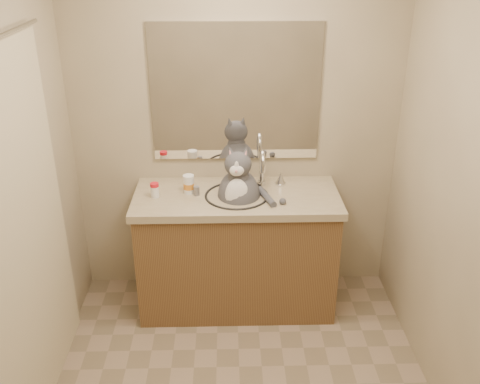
{
  "coord_description": "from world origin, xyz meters",
  "views": [
    {
      "loc": [
        -0.06,
        -2.17,
        2.35
      ],
      "look_at": [
        0.01,
        0.65,
        1.02
      ],
      "focal_mm": 40.0,
      "sensor_mm": 36.0,
      "label": 1
    }
  ],
  "objects_px": {
    "pill_bottle_orange": "(189,184)",
    "grey_canister": "(196,191)",
    "pill_bottle_redcap": "(155,190)",
    "cat": "(239,193)"
  },
  "relations": [
    {
      "from": "pill_bottle_orange",
      "to": "grey_canister",
      "type": "bearing_deg",
      "value": -36.61
    },
    {
      "from": "pill_bottle_orange",
      "to": "grey_canister",
      "type": "relative_size",
      "value": 2.01
    },
    {
      "from": "pill_bottle_redcap",
      "to": "grey_canister",
      "type": "relative_size",
      "value": 1.57
    },
    {
      "from": "pill_bottle_redcap",
      "to": "grey_canister",
      "type": "xyz_separation_m",
      "value": [
        0.27,
        0.02,
        -0.02
      ]
    },
    {
      "from": "cat",
      "to": "pill_bottle_redcap",
      "type": "bearing_deg",
      "value": -172.2
    },
    {
      "from": "pill_bottle_redcap",
      "to": "cat",
      "type": "bearing_deg",
      "value": -0.16
    },
    {
      "from": "grey_canister",
      "to": "cat",
      "type": "bearing_deg",
      "value": -4.5
    },
    {
      "from": "pill_bottle_redcap",
      "to": "grey_canister",
      "type": "bearing_deg",
      "value": 4.33
    },
    {
      "from": "cat",
      "to": "grey_canister",
      "type": "distance_m",
      "value": 0.28
    },
    {
      "from": "cat",
      "to": "grey_canister",
      "type": "bearing_deg",
      "value": -176.54
    }
  ]
}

